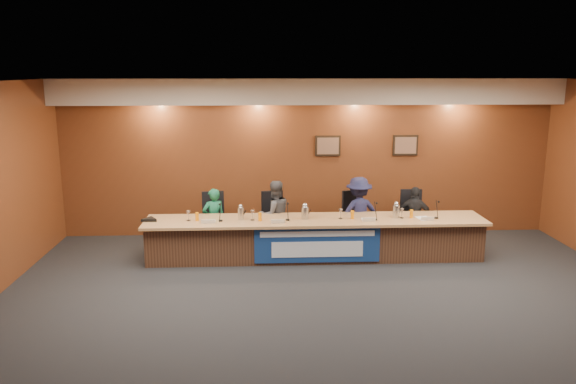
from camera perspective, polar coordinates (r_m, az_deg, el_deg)
The scene contains 40 objects.
floor at distance 8.13m, azimuth 4.41°, elevation -12.18°, with size 10.00×10.00×0.00m, color black.
ceiling at distance 7.41m, azimuth 4.83°, elevation 10.98°, with size 10.00×8.00×0.04m, color silver.
wall_back at distance 11.52m, azimuth 2.05°, elevation 3.49°, with size 10.00×0.04×3.20m, color #622F18.
soffit at distance 11.14m, azimuth 2.22°, elevation 10.17°, with size 10.00×0.50×0.50m, color beige.
dais_body at distance 10.24m, azimuth 2.76°, elevation -4.83°, with size 6.00×0.80×0.70m, color #4A2D1C.
dais_top at distance 10.09m, azimuth 2.81°, elevation -2.87°, with size 6.10×0.95×0.05m, color #B07F4E.
banner at distance 9.84m, azimuth 3.00°, elevation -5.37°, with size 2.20×0.02×0.65m, color navy.
banner_text_upper at distance 9.77m, azimuth 3.02°, elevation -4.28°, with size 2.00×0.01×0.10m, color silver.
banner_text_lower at distance 9.85m, azimuth 3.00°, elevation -5.84°, with size 1.60×0.01×0.28m, color silver.
wall_photo_left at distance 11.49m, azimuth 4.07°, elevation 4.71°, with size 0.52×0.04×0.42m, color black.
wall_photo_right at distance 11.79m, azimuth 11.84°, elevation 4.67°, with size 0.52×0.04×0.42m, color black.
panelist_a at distance 10.70m, azimuth -7.54°, elevation -2.79°, with size 0.44×0.29×1.20m, color #155F3F.
panelist_b at distance 10.65m, azimuth -1.37°, elevation -2.37°, with size 0.65×0.51×1.34m, color #46464A.
panelist_c at distance 10.80m, azimuth 7.17°, elevation -2.11°, with size 0.90×0.51×1.39m, color #191A3B.
panelist_d at distance 11.07m, azimuth 12.75°, elevation -2.51°, with size 0.70×0.29×1.19m, color black.
office_chair_a at distance 10.83m, azimuth -7.48°, elevation -3.25°, with size 0.48×0.48×0.08m, color black.
office_chair_b at distance 10.79m, azimuth -1.38°, elevation -3.20°, with size 0.48×0.48×0.08m, color black.
office_chair_c at distance 10.95m, azimuth 7.05°, elevation -3.06°, with size 0.48×0.48×0.08m, color black.
office_chair_d at distance 11.19m, azimuth 12.59°, elevation -2.94°, with size 0.48×0.48×0.08m, color black.
nameplate_a at distance 9.84m, azimuth -8.13°, elevation -2.96°, with size 0.24×0.06×0.09m, color white.
microphone_a at distance 9.99m, azimuth -6.86°, elevation -2.90°, with size 0.07×0.07×0.02m, color black.
juice_glass_a at distance 10.05m, azimuth -9.22°, elevation -2.49°, with size 0.06×0.06×0.15m, color orange.
water_glass_a at distance 10.08m, azimuth -10.09°, elevation -2.40°, with size 0.08×0.08×0.18m, color silver.
nameplate_b at distance 9.75m, azimuth -1.03°, elevation -2.98°, with size 0.24×0.06×0.09m, color white.
microphone_b at distance 9.97m, azimuth -0.04°, elevation -2.84°, with size 0.07×0.07×0.02m, color black.
juice_glass_b at distance 9.93m, azimuth -2.87°, elevation -2.53°, with size 0.06×0.06×0.15m, color orange.
water_glass_b at distance 9.98m, azimuth -3.64°, elevation -2.37°, with size 0.08×0.08×0.18m, color silver.
nameplate_c at distance 9.98m, azimuth 8.23°, elevation -2.75°, with size 0.24×0.06×0.09m, color white.
microphone_c at distance 10.12m, azimuth 8.83°, elevation -2.76°, with size 0.07×0.07×0.02m, color black.
juice_glass_c at distance 10.12m, azimuth 6.56°, elevation -2.31°, with size 0.06×0.06×0.15m, color orange.
water_glass_c at distance 10.10m, azimuth 5.36°, elevation -2.23°, with size 0.08×0.08×0.18m, color silver.
nameplate_d at distance 10.23m, azimuth 13.98°, elevation -2.61°, with size 0.24×0.06×0.09m, color white.
microphone_d at distance 10.45m, azimuth 14.79°, elevation -2.55°, with size 0.07×0.07×0.02m, color black.
juice_glass_d at distance 10.36m, azimuth 12.43°, elevation -2.17°, with size 0.06×0.06×0.15m, color orange.
water_glass_d at distance 10.30m, azimuth 11.48°, elevation -2.14°, with size 0.08×0.08×0.18m, color silver.
carafe_left at distance 10.02m, azimuth -4.81°, elevation -2.20°, with size 0.11×0.11×0.23m, color silver.
carafe_mid at distance 10.04m, azimuth 1.74°, elevation -2.13°, with size 0.13×0.13×0.23m, color silver.
carafe_right at distance 10.30m, azimuth 10.93°, elevation -1.95°, with size 0.12×0.12×0.23m, color silver.
speakerphone at distance 10.23m, azimuth -13.88°, elevation -2.73°, with size 0.32×0.32×0.05m, color black.
paper_stack at distance 10.38m, azimuth 13.62°, elevation -2.62°, with size 0.22×0.30×0.01m, color white.
Camera 1 is at (-0.98, -7.34, 3.37)m, focal length 35.00 mm.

